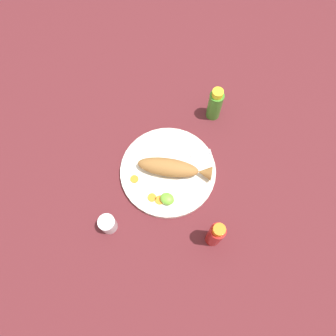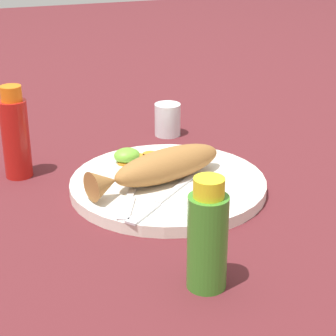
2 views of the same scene
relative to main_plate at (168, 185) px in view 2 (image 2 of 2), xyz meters
name	(u,v)px [view 2 (image 2 of 2)]	position (x,y,z in m)	size (l,w,h in m)	color
ground_plane	(168,190)	(0.00, 0.00, -0.01)	(4.00, 4.00, 0.00)	#561E23
main_plate	(168,185)	(0.00, 0.00, 0.00)	(0.31, 0.31, 0.02)	white
fried_fish	(160,167)	(-0.01, 0.00, 0.03)	(0.24, 0.12, 0.05)	#996633
fork_near	(159,201)	(-0.04, -0.07, 0.01)	(0.15, 0.13, 0.00)	silver
fork_far	(130,195)	(-0.07, -0.03, 0.01)	(0.09, 0.17, 0.00)	silver
carrot_slice_near	(199,155)	(0.08, 0.07, 0.01)	(0.03, 0.03, 0.00)	orange
carrot_slice_mid	(150,155)	(0.01, 0.10, 0.01)	(0.03, 0.03, 0.00)	orange
carrot_slice_far	(137,157)	(-0.02, 0.10, 0.01)	(0.03, 0.03, 0.00)	orange
carrot_slice_extra	(124,163)	(-0.05, 0.09, 0.01)	(0.02, 0.02, 0.00)	orange
lime_wedge_main	(127,155)	(-0.04, 0.09, 0.02)	(0.04, 0.04, 0.02)	#6BB233
hot_sauce_bottle_red	(15,135)	(-0.21, 0.14, 0.06)	(0.05, 0.05, 0.16)	#B21914
hot_sauce_bottle_green	(208,237)	(-0.05, -0.26, 0.06)	(0.05, 0.05, 0.14)	#3D8428
salt_cup	(168,122)	(0.09, 0.24, 0.02)	(0.05, 0.05, 0.06)	silver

